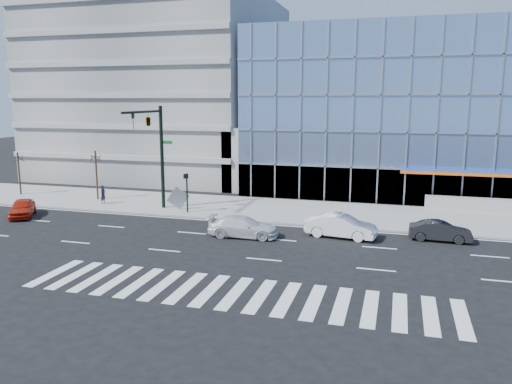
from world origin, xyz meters
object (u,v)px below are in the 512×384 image
white_sedan (341,226)px  tilted_panel (178,198)px  street_tree_near (95,157)px  red_sedan (22,208)px  white_suv (243,227)px  dark_sedan (440,231)px  ped_signal_post (187,187)px  street_tree_far (18,158)px  traffic_signal (152,133)px  pedestrian (103,194)px

white_sedan → tilted_panel: 13.68m
street_tree_near → red_sedan: (-2.01, -6.70, -3.12)m
white_suv → dark_sedan: bearing=-81.7°
ped_signal_post → street_tree_far: (-17.50, 2.56, 1.30)m
street_tree_near → street_tree_far: 8.01m
red_sedan → street_tree_far: bearing=99.4°
white_suv → tilted_panel: 9.03m
street_tree_near → ped_signal_post: bearing=-15.1°
street_tree_near → white_suv: size_ratio=0.94×
street_tree_near → red_sedan: street_tree_near is taller
red_sedan → street_tree_near: bearing=40.9°
ped_signal_post → white_suv: ped_signal_post is taller
traffic_signal → tilted_panel: traffic_signal is taller
traffic_signal → pedestrian: bearing=165.6°
street_tree_near → red_sedan: bearing=-106.7°
street_tree_far → white_sedan: bearing=-11.1°
dark_sedan → pedestrian: (-25.98, 3.40, 0.30)m
ped_signal_post → street_tree_far: 17.73m
traffic_signal → pedestrian: (-5.46, 1.40, -5.25)m
white_sedan → tilted_panel: (-13.09, 3.97, 0.32)m
ped_signal_post → white_suv: size_ratio=0.66×
traffic_signal → dark_sedan: bearing=-5.5°
traffic_signal → street_tree_far: 15.53m
street_tree_far → red_sedan: bearing=-48.2°
ped_signal_post → red_sedan: bearing=-160.2°
street_tree_near → street_tree_far: bearing=180.0°
street_tree_far → tilted_panel: street_tree_far is taller
red_sedan → tilted_panel: tilted_panel is taller
traffic_signal → ped_signal_post: size_ratio=2.67×
red_sedan → tilted_panel: size_ratio=2.98×
white_sedan → tilted_panel: tilted_panel is taller
ped_signal_post → pedestrian: 8.11m
traffic_signal → white_suv: 11.10m
dark_sedan → tilted_panel: tilted_panel is taller
street_tree_far → dark_sedan: street_tree_far is taller
street_tree_near → red_sedan: 7.66m
street_tree_near → white_sedan: size_ratio=0.95×
red_sedan → pedestrian: size_ratio=2.53×
ped_signal_post → dark_sedan: size_ratio=0.80×
street_tree_near → tilted_panel: bearing=-12.4°
street_tree_far → red_sedan: (5.99, -6.70, -2.79)m
traffic_signal → street_tree_near: 7.96m
street_tree_near → pedestrian: street_tree_near is taller
white_suv → dark_sedan: size_ratio=1.21×
traffic_signal → white_sedan: 15.77m
pedestrian → street_tree_far: bearing=86.8°
street_tree_far → dark_sedan: bearing=-7.9°
street_tree_near → white_sedan: 22.51m
street_tree_far → white_sedan: street_tree_far is taller
ped_signal_post → white_sedan: bearing=-15.2°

